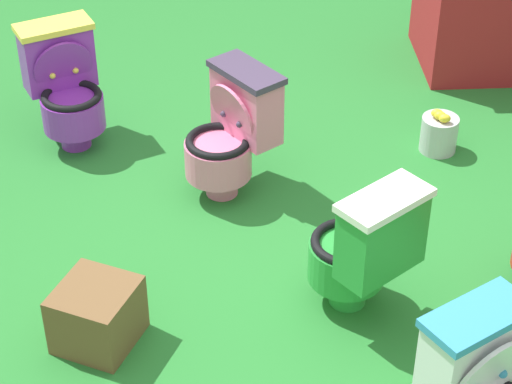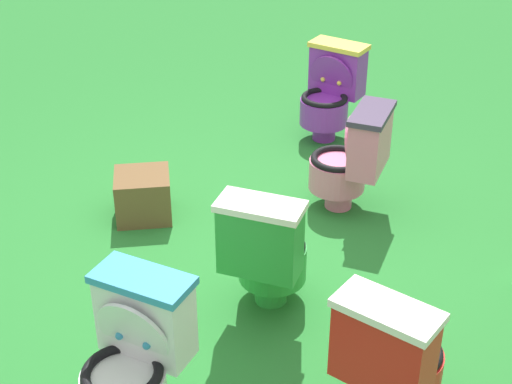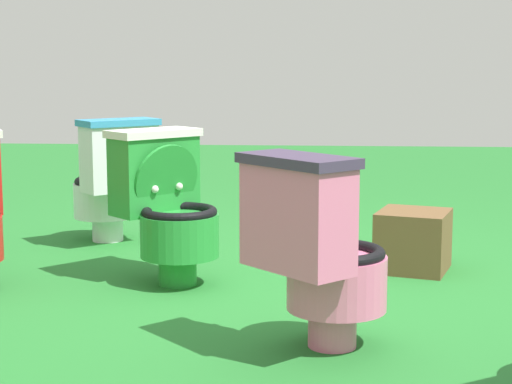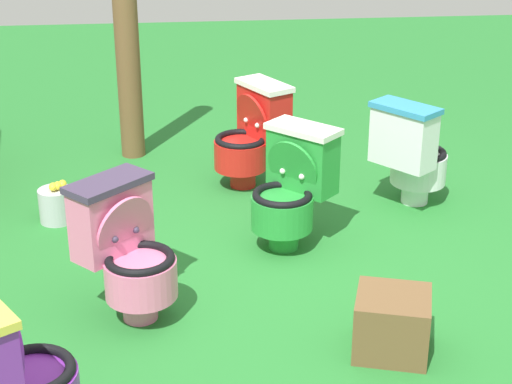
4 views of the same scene
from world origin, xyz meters
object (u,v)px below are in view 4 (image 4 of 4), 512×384
(small_crate, at_px, (392,324))
(toilet_red, at_px, (252,134))
(wooden_post, at_px, (126,29))
(toilet_green, at_px, (292,187))
(toilet_pink, at_px, (127,249))
(lemon_bucket, at_px, (56,204))
(toilet_purple, at_px, (8,375))
(toilet_white, at_px, (412,153))

(small_crate, bearing_deg, toilet_red, 12.22)
(small_crate, bearing_deg, wooden_post, 25.11)
(toilet_red, height_order, toilet_green, same)
(toilet_pink, height_order, wooden_post, wooden_post)
(toilet_green, relative_size, toilet_pink, 1.00)
(toilet_green, height_order, small_crate, toilet_green)
(toilet_green, distance_m, lemon_bucket, 1.55)
(toilet_purple, distance_m, wooden_post, 3.45)
(toilet_purple, xyz_separation_m, small_crate, (0.55, -1.69, -0.22))
(lemon_bucket, bearing_deg, toilet_red, -69.20)
(lemon_bucket, bearing_deg, toilet_white, -89.66)
(toilet_purple, bearing_deg, toilet_green, 109.40)
(toilet_red, relative_size, toilet_pink, 1.00)
(wooden_post, bearing_deg, toilet_red, -127.93)
(toilet_white, xyz_separation_m, wooden_post, (1.15, 1.86, 0.61))
(small_crate, bearing_deg, toilet_green, 15.02)
(toilet_pink, bearing_deg, toilet_white, 169.46)
(wooden_post, height_order, small_crate, wooden_post)
(toilet_green, bearing_deg, toilet_red, -36.88)
(toilet_green, xyz_separation_m, lemon_bucket, (0.47, 1.45, -0.26))
(toilet_white, relative_size, toilet_green, 1.00)
(toilet_red, relative_size, toilet_purple, 1.00)
(toilet_pink, bearing_deg, toilet_red, -159.45)
(toilet_red, xyz_separation_m, toilet_white, (-0.48, -1.01, 0.00))
(toilet_white, distance_m, lemon_bucket, 2.33)
(toilet_green, height_order, wooden_post, wooden_post)
(toilet_red, distance_m, lemon_bucket, 1.42)
(toilet_green, relative_size, toilet_purple, 1.00)
(toilet_red, bearing_deg, toilet_pink, 126.26)
(toilet_white, bearing_deg, small_crate, -57.13)
(toilet_white, distance_m, toilet_pink, 2.17)
(toilet_red, height_order, small_crate, toilet_red)
(toilet_red, relative_size, wooden_post, 0.37)
(toilet_white, relative_size, toilet_pink, 1.00)
(toilet_red, distance_m, small_crate, 2.22)
(toilet_purple, bearing_deg, small_crate, 75.60)
(toilet_green, relative_size, wooden_post, 0.37)
(toilet_purple, bearing_deg, toilet_pink, 125.17)
(toilet_pink, height_order, small_crate, toilet_pink)
(toilet_red, xyz_separation_m, lemon_bucket, (-0.50, 1.31, -0.26))
(toilet_purple, relative_size, lemon_bucket, 2.63)
(small_crate, distance_m, lemon_bucket, 2.43)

